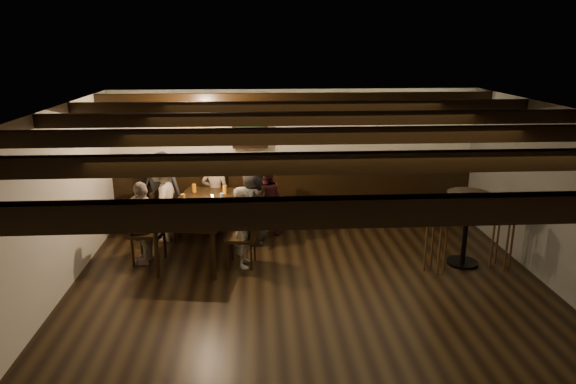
{
  "coord_description": "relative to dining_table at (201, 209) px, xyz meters",
  "views": [
    {
      "loc": [
        -0.69,
        -5.52,
        3.2
      ],
      "look_at": [
        -0.26,
        1.3,
        1.18
      ],
      "focal_mm": 32.0,
      "sensor_mm": 36.0,
      "label": 1
    }
  ],
  "objects": [
    {
      "name": "person_bench_right",
      "position": [
        1.02,
        0.76,
        -0.1
      ],
      "size": [
        0.65,
        0.54,
        1.22
      ],
      "primitive_type": "imported",
      "rotation": [
        0.0,
        0.0,
        3.0
      ],
      "color": "#4E1A21",
      "rests_on": "floor"
    },
    {
      "name": "person_bench_centre",
      "position": [
        0.15,
        1.04,
        -0.05
      ],
      "size": [
        0.52,
        0.38,
        1.31
      ],
      "primitive_type": "imported",
      "rotation": [
        0.0,
        0.0,
        3.0
      ],
      "color": "gray",
      "rests_on": "floor"
    },
    {
      "name": "person_right_far",
      "position": [
        0.68,
        -0.55,
        -0.1
      ],
      "size": [
        0.35,
        0.48,
        1.21
      ],
      "primitive_type": "imported",
      "rotation": [
        0.0,
        0.0,
        1.43
      ],
      "color": "#9F9A87",
      "rests_on": "floor"
    },
    {
      "name": "condiment_caddy",
      "position": [
        -0.01,
        -0.05,
        0.12
      ],
      "size": [
        0.15,
        0.1,
        0.12
      ],
      "primitive_type": "cube",
      "color": "black",
      "rests_on": "dining_table"
    },
    {
      "name": "person_left_near",
      "position": [
        -0.68,
        0.55,
        -0.01
      ],
      "size": [
        0.64,
        0.97,
        1.4
      ],
      "primitive_type": "imported",
      "rotation": [
        0.0,
        0.0,
        -1.71
      ],
      "color": "#A99E8F",
      "rests_on": "floor"
    },
    {
      "name": "person_bench_left",
      "position": [
        -0.76,
        1.02,
        -0.01
      ],
      "size": [
        0.74,
        0.54,
        1.41
      ],
      "primitive_type": "imported",
      "rotation": [
        0.0,
        0.0,
        3.0
      ],
      "color": "#2B2A2D",
      "rests_on": "floor"
    },
    {
      "name": "room",
      "position": [
        1.28,
        0.15,
        0.37
      ],
      "size": [
        7.0,
        7.0,
        7.0
      ],
      "color": "black",
      "rests_on": "ground"
    },
    {
      "name": "pint_c",
      "position": [
        -0.28,
        0.14,
        0.13
      ],
      "size": [
        0.07,
        0.07,
        0.14
      ],
      "primitive_type": "cylinder",
      "color": "#BF7219",
      "rests_on": "dining_table"
    },
    {
      "name": "pint_a",
      "position": [
        -0.18,
        0.73,
        0.13
      ],
      "size": [
        0.07,
        0.07,
        0.14
      ],
      "primitive_type": "cylinder",
      "color": "#BF7219",
      "rests_on": "dining_table"
    },
    {
      "name": "plate_near",
      "position": [
        -0.25,
        -0.67,
        0.07
      ],
      "size": [
        0.24,
        0.24,
        0.01
      ],
      "primitive_type": "cylinder",
      "color": "white",
      "rests_on": "dining_table"
    },
    {
      "name": "person_right_near",
      "position": [
        0.81,
        0.34,
        -0.05
      ],
      "size": [
        0.5,
        0.69,
        1.31
      ],
      "primitive_type": "imported",
      "rotation": [
        0.0,
        0.0,
        1.43
      ],
      "color": "black",
      "rests_on": "floor"
    },
    {
      "name": "dining_table",
      "position": [
        0.0,
        0.0,
        0.0
      ],
      "size": [
        1.21,
        2.17,
        0.77
      ],
      "rotation": [
        0.0,
        0.0,
        -0.14
      ],
      "color": "black",
      "rests_on": "floor"
    },
    {
      "name": "chair_left_far",
      "position": [
        -0.78,
        -0.34,
        -0.41
      ],
      "size": [
        0.51,
        0.51,
        0.99
      ],
      "rotation": [
        0.0,
        0.0,
        -1.71
      ],
      "color": "black",
      "rests_on": "floor"
    },
    {
      "name": "bar_stool_right",
      "position": [
        4.42,
        -0.86,
        -0.29
      ],
      "size": [
        0.38,
        0.4,
        1.12
      ],
      "rotation": [
        0.0,
        0.0,
        0.33
      ],
      "color": "#362411",
      "rests_on": "floor"
    },
    {
      "name": "chair_left_near",
      "position": [
        -0.65,
        0.55,
        -0.45
      ],
      "size": [
        0.44,
        0.44,
        0.85
      ],
      "rotation": [
        0.0,
        0.0,
        -1.71
      ],
      "color": "black",
      "rests_on": "floor"
    },
    {
      "name": "pint_f",
      "position": [
        0.12,
        -0.57,
        0.13
      ],
      "size": [
        0.07,
        0.07,
        0.14
      ],
      "primitive_type": "cylinder",
      "color": "silver",
      "rests_on": "dining_table"
    },
    {
      "name": "pint_g",
      "position": [
        -0.07,
        -0.8,
        0.13
      ],
      "size": [
        0.07,
        0.07,
        0.14
      ],
      "primitive_type": "cylinder",
      "color": "#BF7219",
      "rests_on": "dining_table"
    },
    {
      "name": "chair_right_near",
      "position": [
        0.78,
        0.34,
        -0.42
      ],
      "size": [
        0.48,
        0.48,
        0.93
      ],
      "rotation": [
        0.0,
        0.0,
        1.43
      ],
      "color": "black",
      "rests_on": "floor"
    },
    {
      "name": "pint_b",
      "position": [
        0.34,
        0.61,
        0.13
      ],
      "size": [
        0.07,
        0.07,
        0.14
      ],
      "primitive_type": "cylinder",
      "color": "#BF7219",
      "rests_on": "dining_table"
    },
    {
      "name": "bar_stool_left",
      "position": [
        3.42,
        -0.91,
        -0.29
      ],
      "size": [
        0.39,
        0.4,
        1.12
      ],
      "rotation": [
        0.0,
        0.0,
        0.36
      ],
      "color": "#362411",
      "rests_on": "floor"
    },
    {
      "name": "plate_far",
      "position": [
        0.14,
        -0.32,
        0.07
      ],
      "size": [
        0.24,
        0.24,
        0.01
      ],
      "primitive_type": "cylinder",
      "color": "white",
      "rests_on": "dining_table"
    },
    {
      "name": "pint_e",
      "position": [
        -0.28,
        -0.41,
        0.13
      ],
      "size": [
        0.07,
        0.07,
        0.14
      ],
      "primitive_type": "cylinder",
      "color": "#BF7219",
      "rests_on": "dining_table"
    },
    {
      "name": "chair_right_far",
      "position": [
        0.65,
        -0.55,
        -0.42
      ],
      "size": [
        0.48,
        0.48,
        0.93
      ],
      "rotation": [
        0.0,
        0.0,
        1.43
      ],
      "color": "black",
      "rests_on": "floor"
    },
    {
      "name": "pint_d",
      "position": [
        0.33,
        0.15,
        0.13
      ],
      "size": [
        0.07,
        0.07,
        0.14
      ],
      "primitive_type": "cylinder",
      "color": "silver",
      "rests_on": "dining_table"
    },
    {
      "name": "high_top_table",
      "position": [
        3.92,
        -0.71,
        0.02
      ],
      "size": [
        0.62,
        0.62,
        1.11
      ],
      "color": "black",
      "rests_on": "floor"
    },
    {
      "name": "candle",
      "position": [
        0.16,
        0.28,
        0.09
      ],
      "size": [
        0.05,
        0.05,
        0.05
      ],
      "primitive_type": "cylinder",
      "color": "beige",
      "rests_on": "dining_table"
    },
    {
      "name": "person_left_far",
      "position": [
        -0.81,
        -0.34,
        -0.08
      ],
      "size": [
        0.41,
        0.77,
        1.26
      ],
      "primitive_type": "imported",
      "rotation": [
        0.0,
        0.0,
        -1.71
      ],
      "color": "gray",
      "rests_on": "floor"
    }
  ]
}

